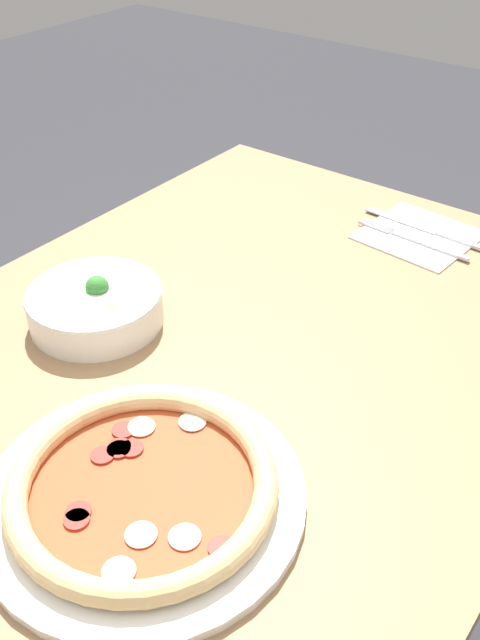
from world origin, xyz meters
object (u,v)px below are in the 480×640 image
(pizza, at_px, (143,489))
(fork, at_px, (413,240))
(knife, at_px, (430,230))
(bowl, at_px, (95,304))

(pizza, bearing_deg, fork, 1.39)
(fork, xyz_separation_m, knife, (0.05, -0.01, -0.00))
(pizza, xyz_separation_m, bowl, (0.19, 0.27, 0.01))
(pizza, relative_size, bowl, 1.81)
(pizza, xyz_separation_m, knife, (0.70, 0.01, -0.01))
(pizza, height_order, fork, pizza)
(knife, bearing_deg, pizza, 93.77)
(fork, bearing_deg, pizza, 94.49)
(bowl, bearing_deg, fork, -28.39)
(fork, bearing_deg, knife, -96.41)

